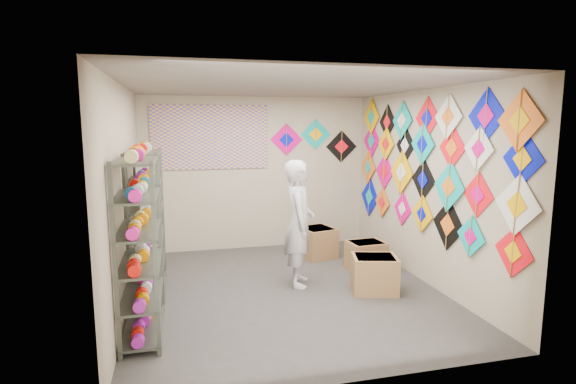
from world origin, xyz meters
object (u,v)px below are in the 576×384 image
object	(u,v)px
shopkeeper	(299,223)
carton_c	(317,242)
shelf_rack_back	(147,222)
carton_b	(366,256)
shelf_rack_front	(140,248)
carton_a	(374,274)

from	to	relation	value
shopkeeper	carton_c	world-z (taller)	shopkeeper
shelf_rack_back	carton_b	xyz separation A→B (m)	(3.18, 0.10, -0.73)
shelf_rack_front	carton_c	xyz separation A→B (m)	(2.66, 2.24, -0.70)
shelf_rack_back	carton_c	xyz separation A→B (m)	(2.66, 0.94, -0.70)
shelf_rack_front	carton_a	size ratio (longest dim) A/B	3.26
shelf_rack_front	carton_c	distance (m)	3.55
shelf_rack_front	carton_b	bearing A→B (deg)	23.80
carton_b	carton_c	distance (m)	0.99
shopkeeper	carton_a	bearing A→B (deg)	-105.00
shopkeeper	carton_b	bearing A→B (deg)	-58.60
shelf_rack_front	shopkeeper	distance (m)	2.27
carton_a	carton_c	size ratio (longest dim) A/B	1.02
shelf_rack_front	carton_c	size ratio (longest dim) A/B	3.32
carton_c	shopkeeper	bearing A→B (deg)	-132.03
carton_c	carton_b	bearing A→B (deg)	-71.92
shelf_rack_front	shopkeeper	size ratio (longest dim) A/B	1.09
shelf_rack_back	carton_c	world-z (taller)	shelf_rack_back
shopkeeper	carton_c	xyz separation A→B (m)	(0.64, 1.20, -0.62)
shelf_rack_back	carton_a	size ratio (longest dim) A/B	3.26
shelf_rack_back	carton_c	distance (m)	2.90
carton_a	carton_b	xyz separation A→B (m)	(0.26, 0.87, -0.02)
carton_c	carton_a	bearing A→B (deg)	-95.08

